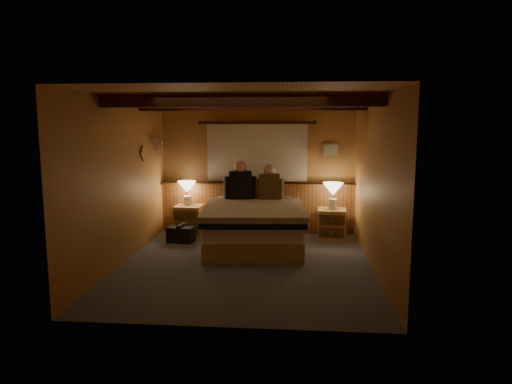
# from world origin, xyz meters

# --- Properties ---
(floor) EXTENTS (4.20, 4.20, 0.00)m
(floor) POSITION_xyz_m (0.00, 0.00, 0.00)
(floor) COLOR #4D535B
(floor) RESTS_ON ground
(ceiling) EXTENTS (4.20, 4.20, 0.00)m
(ceiling) POSITION_xyz_m (0.00, 0.00, 2.40)
(ceiling) COLOR tan
(ceiling) RESTS_ON wall_back
(wall_back) EXTENTS (3.60, 0.00, 3.60)m
(wall_back) POSITION_xyz_m (0.00, 2.10, 1.20)
(wall_back) COLOR #B78542
(wall_back) RESTS_ON floor
(wall_left) EXTENTS (0.00, 4.20, 4.20)m
(wall_left) POSITION_xyz_m (-1.80, 0.00, 1.20)
(wall_left) COLOR #B78542
(wall_left) RESTS_ON floor
(wall_right) EXTENTS (0.00, 4.20, 4.20)m
(wall_right) POSITION_xyz_m (1.80, 0.00, 1.20)
(wall_right) COLOR #B78542
(wall_right) RESTS_ON floor
(wall_front) EXTENTS (3.60, 0.00, 3.60)m
(wall_front) POSITION_xyz_m (0.00, -2.10, 1.20)
(wall_front) COLOR #B78542
(wall_front) RESTS_ON floor
(wainscot) EXTENTS (3.60, 0.23, 0.94)m
(wainscot) POSITION_xyz_m (0.00, 2.04, 0.49)
(wainscot) COLOR brown
(wainscot) RESTS_ON wall_back
(curtain_window) EXTENTS (2.18, 0.09, 1.11)m
(curtain_window) POSITION_xyz_m (0.00, 2.03, 1.52)
(curtain_window) COLOR #401D10
(curtain_window) RESTS_ON wall_back
(ceiling_beams) EXTENTS (3.60, 1.65, 0.16)m
(ceiling_beams) POSITION_xyz_m (0.00, 0.15, 2.31)
(ceiling_beams) COLOR #401D10
(ceiling_beams) RESTS_ON ceiling
(coat_rail) EXTENTS (0.05, 0.55, 0.24)m
(coat_rail) POSITION_xyz_m (-1.72, 1.58, 1.67)
(coat_rail) COLOR silver
(coat_rail) RESTS_ON wall_left
(framed_print) EXTENTS (0.30, 0.04, 0.25)m
(framed_print) POSITION_xyz_m (1.35, 2.08, 1.55)
(framed_print) COLOR #A68553
(framed_print) RESTS_ON wall_back
(bed) EXTENTS (1.72, 2.15, 0.70)m
(bed) POSITION_xyz_m (0.04, 0.96, 0.36)
(bed) COLOR tan
(bed) RESTS_ON floor
(nightstand_left) EXTENTS (0.52, 0.47, 0.54)m
(nightstand_left) POSITION_xyz_m (-1.24, 1.75, 0.27)
(nightstand_left) COLOR tan
(nightstand_left) RESTS_ON floor
(nightstand_right) EXTENTS (0.52, 0.48, 0.54)m
(nightstand_right) POSITION_xyz_m (1.36, 1.61, 0.27)
(nightstand_right) COLOR tan
(nightstand_right) RESTS_ON floor
(lamp_left) EXTENTS (0.34, 0.34, 0.44)m
(lamp_left) POSITION_xyz_m (-1.28, 1.80, 0.85)
(lamp_left) COLOR white
(lamp_left) RESTS_ON nightstand_left
(lamp_right) EXTENTS (0.36, 0.36, 0.47)m
(lamp_right) POSITION_xyz_m (1.37, 1.62, 0.87)
(lamp_right) COLOR white
(lamp_right) RESTS_ON nightstand_right
(person_left) EXTENTS (0.58, 0.29, 0.71)m
(person_left) POSITION_xyz_m (-0.27, 1.63, 0.98)
(person_left) COLOR black
(person_left) RESTS_ON bed
(person_right) EXTENTS (0.53, 0.21, 0.64)m
(person_right) POSITION_xyz_m (0.25, 1.66, 0.95)
(person_right) COLOR #4B361E
(person_right) RESTS_ON bed
(duffel_bag) EXTENTS (0.48, 0.33, 0.32)m
(duffel_bag) POSITION_xyz_m (-1.25, 1.17, 0.14)
(duffel_bag) COLOR black
(duffel_bag) RESTS_ON floor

